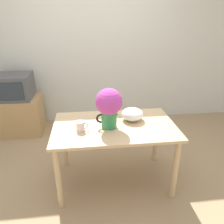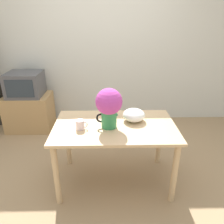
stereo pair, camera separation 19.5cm
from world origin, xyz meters
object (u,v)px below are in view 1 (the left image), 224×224
Objects in this scene: tv_set at (14,87)px; flower_vase at (109,105)px; white_bowl at (132,114)px; coffee_mug at (81,126)px.

flower_vase is at bearing -46.22° from tv_set.
white_bowl is at bearing 27.43° from flower_vase.
coffee_mug is at bearing -53.95° from tv_set.
coffee_mug is at bearing -171.95° from flower_vase.
tv_set is (-1.61, 1.25, -0.01)m from white_bowl.
flower_vase is at bearing 8.05° from coffee_mug.
coffee_mug is (-0.29, -0.04, -0.19)m from flower_vase.
white_bowl is 2.04m from tv_set.
tv_set reaches higher than white_bowl.
white_bowl is at bearing -37.91° from tv_set.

